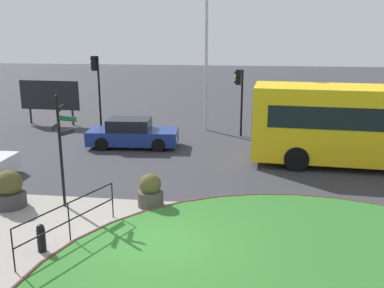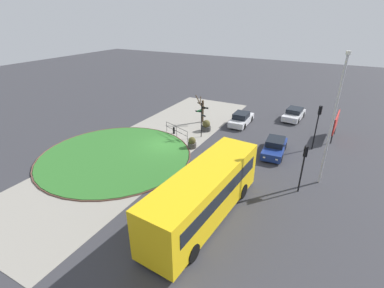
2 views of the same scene
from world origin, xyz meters
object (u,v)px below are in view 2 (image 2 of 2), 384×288
object	(u,v)px
planter_near_signpost	(192,143)
planter_kerbside	(206,126)
lamppost_tall	(333,119)
billboard_left	(336,123)
street_tree_bare	(202,109)
car_near_lane	(275,147)
traffic_light_far	(304,159)
car_far_lane	(294,114)
traffic_light_near	(318,118)
signpost_directional	(201,117)
car_trailing	(241,119)
bollard_foreground	(174,130)
bus_yellow	(205,193)

from	to	relation	value
planter_near_signpost	planter_kerbside	world-z (taller)	planter_kerbside
lamppost_tall	billboard_left	bearing A→B (deg)	177.91
street_tree_bare	car_near_lane	bearing A→B (deg)	66.30
traffic_light_far	billboard_left	bearing A→B (deg)	-6.10
street_tree_bare	billboard_left	bearing A→B (deg)	98.58
car_far_lane	traffic_light_near	distance (m)	8.53
lamppost_tall	street_tree_bare	distance (m)	15.66
lamppost_tall	planter_kerbside	bearing A→B (deg)	-113.29
billboard_left	signpost_directional	bearing A→B (deg)	-60.31
billboard_left	street_tree_bare	bearing A→B (deg)	-78.25
lamppost_tall	planter_near_signpost	distance (m)	12.14
planter_near_signpost	planter_kerbside	bearing A→B (deg)	-171.82
car_trailing	traffic_light_near	distance (m)	8.88
billboard_left	planter_kerbside	distance (m)	12.98
car_trailing	traffic_light_far	distance (m)	13.47
traffic_light_near	signpost_directional	bearing A→B (deg)	112.15
signpost_directional	car_near_lane	distance (m)	7.64
bollard_foreground	car_trailing	distance (m)	8.05
signpost_directional	car_far_lane	xyz separation A→B (m)	(-10.09, 7.40, -1.51)
traffic_light_near	planter_near_signpost	distance (m)	11.63
bollard_foreground	lamppost_tall	bearing A→B (deg)	79.18
car_trailing	planter_kerbside	world-z (taller)	car_trailing
bollard_foreground	billboard_left	xyz separation A→B (m)	(-6.56, 14.87, 1.32)
bollard_foreground	car_far_lane	xyz separation A→B (m)	(-10.69, 10.32, 0.22)
bus_yellow	lamppost_tall	distance (m)	10.22
traffic_light_far	lamppost_tall	xyz separation A→B (m)	(-1.87, 1.19, 2.45)
planter_kerbside	car_far_lane	bearing A→B (deg)	137.43
car_near_lane	car_far_lane	bearing A→B (deg)	176.56
traffic_light_far	lamppost_tall	distance (m)	3.30
car_trailing	planter_kerbside	distance (m)	4.56
street_tree_bare	planter_kerbside	bearing A→B (deg)	36.11
bus_yellow	bollard_foreground	bearing A→B (deg)	43.76
signpost_directional	billboard_left	size ratio (longest dim) A/B	0.97
traffic_light_near	planter_kerbside	size ratio (longest dim) A/B	3.40
bollard_foreground	traffic_light_far	distance (m)	14.29
signpost_directional	planter_kerbside	size ratio (longest dim) A/B	2.96
car_far_lane	lamppost_tall	world-z (taller)	lamppost_tall
car_near_lane	street_tree_bare	xyz separation A→B (m)	(-4.09, -9.33, 0.94)
traffic_light_near	street_tree_bare	size ratio (longest dim) A/B	1.30
bus_yellow	car_near_lane	world-z (taller)	bus_yellow
bus_yellow	car_far_lane	bearing A→B (deg)	-0.40
signpost_directional	planter_kerbside	xyz separation A→B (m)	(-1.74, -0.27, -1.57)
car_far_lane	car_trailing	distance (m)	6.83
bollard_foreground	car_near_lane	distance (m)	10.42
signpost_directional	lamppost_tall	bearing A→B (deg)	73.79
planter_near_signpost	car_trailing	bearing A→B (deg)	165.86
signpost_directional	billboard_left	bearing A→B (deg)	116.52
bollard_foreground	planter_kerbside	bearing A→B (deg)	131.49
planter_kerbside	street_tree_bare	size ratio (longest dim) A/B	0.38
billboard_left	planter_kerbside	xyz separation A→B (m)	(4.22, -12.22, -1.16)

